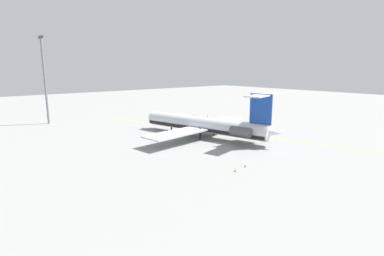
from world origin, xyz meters
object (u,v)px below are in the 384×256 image
at_px(safety_cone_tail, 245,166).
at_px(main_jetliner, 207,125).
at_px(ground_crew_near_tail, 208,117).
at_px(light_mast, 45,77).
at_px(ground_crew_near_nose, 194,116).
at_px(safety_cone_nose, 180,120).
at_px(safety_cone_wingtip, 235,170).

bearing_deg(safety_cone_tail, main_jetliner, -26.05).
bearing_deg(ground_crew_near_tail, light_mast, -166.89).
bearing_deg(ground_crew_near_nose, safety_cone_nose, 21.82).
bearing_deg(safety_cone_tail, safety_cone_wingtip, 98.75).
height_order(ground_crew_near_nose, safety_cone_wingtip, ground_crew_near_nose).
distance_m(safety_cone_wingtip, light_mast, 74.64).
relative_size(ground_crew_near_tail, safety_cone_tail, 3.21).
bearing_deg(safety_cone_nose, ground_crew_near_tail, -126.85).
bearing_deg(ground_crew_near_tail, safety_cone_nose, -170.71).
bearing_deg(safety_cone_wingtip, light_mast, 9.86).
relative_size(ground_crew_near_tail, safety_cone_nose, 3.21).
xyz_separation_m(ground_crew_near_tail, light_mast, (29.33, 45.11, 14.26)).
bearing_deg(ground_crew_near_nose, safety_cone_tail, 94.82).
xyz_separation_m(main_jetliner, ground_crew_near_nose, (24.03, -15.62, -2.31)).
distance_m(main_jetliner, safety_cone_tail, 25.54).
bearing_deg(safety_cone_wingtip, ground_crew_near_nose, -32.50).
relative_size(main_jetliner, safety_cone_wingtip, 77.08).
bearing_deg(safety_cone_nose, ground_crew_near_nose, -102.75).
relative_size(main_jetliner, safety_cone_tail, 77.08).
relative_size(ground_crew_near_nose, safety_cone_nose, 3.13).
relative_size(ground_crew_near_nose, safety_cone_tail, 3.13).
distance_m(ground_crew_near_nose, safety_cone_tail, 53.91).
bearing_deg(light_mast, safety_cone_nose, -122.19).
bearing_deg(safety_cone_tail, ground_crew_near_nose, -29.75).
distance_m(main_jetliner, light_mast, 57.00).
xyz_separation_m(ground_crew_near_tail, safety_cone_tail, (-42.17, 29.20, -0.84)).
relative_size(main_jetliner, safety_cone_nose, 77.08).
xyz_separation_m(main_jetliner, light_mast, (48.73, 27.03, 11.98)).
bearing_deg(safety_cone_wingtip, safety_cone_tail, -81.25).
distance_m(main_jetliner, ground_crew_near_tail, 26.61).
bearing_deg(safety_cone_wingtip, ground_crew_near_tail, -37.36).
distance_m(safety_cone_wingtip, safety_cone_tail, 3.43).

